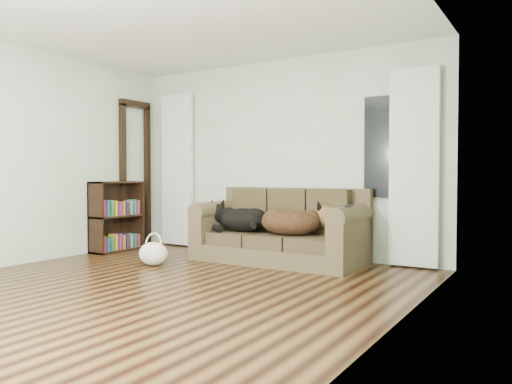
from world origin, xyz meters
The scene contains 15 objects.
floor centered at (0.00, 0.00, 0.00)m, with size 5.00×5.00×0.00m, color black.
ceiling centered at (0.00, 0.00, 2.60)m, with size 5.00×5.00×0.00m, color white.
wall_back centered at (0.00, 2.50, 1.30)m, with size 4.50×0.04×2.60m, color silver.
wall_left centered at (-2.25, 0.00, 1.30)m, with size 0.04×5.00×2.60m, color silver.
wall_right centered at (2.25, 0.00, 1.30)m, with size 0.04×5.00×2.60m, color silver.
curtain_left centered at (-1.70, 2.42, 1.15)m, with size 0.55×0.08×2.25m, color white.
curtain_right centered at (1.80, 2.42, 1.15)m, with size 0.55×0.08×2.25m, color white.
window_pane centered at (1.45, 2.47, 1.40)m, with size 0.50×0.03×1.20m, color black.
door_casing centered at (-2.20, 2.05, 1.05)m, with size 0.07×0.60×2.10m, color black.
sofa centered at (0.29, 1.97, 0.45)m, with size 2.06×0.89×0.84m, color brown.
dog_black_lab centered at (-0.25, 1.94, 0.48)m, with size 0.72×0.50×0.31m, color black.
dog_shepherd centered at (0.53, 1.95, 0.49)m, with size 0.76×0.54×0.34m, color black.
tv_remote centered at (1.24, 1.80, 0.73)m, with size 0.06×0.20×0.02m, color black.
tote_bag centered at (-0.85, 0.99, 0.16)m, with size 0.38×0.29×0.28m, color beige.
bookshelf centered at (-2.09, 1.58, 0.50)m, with size 0.29×0.78×0.98m, color black.
Camera 1 is at (3.24, -3.35, 1.05)m, focal length 35.00 mm.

